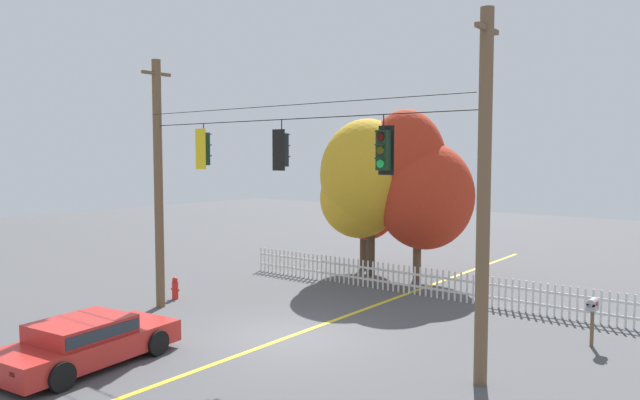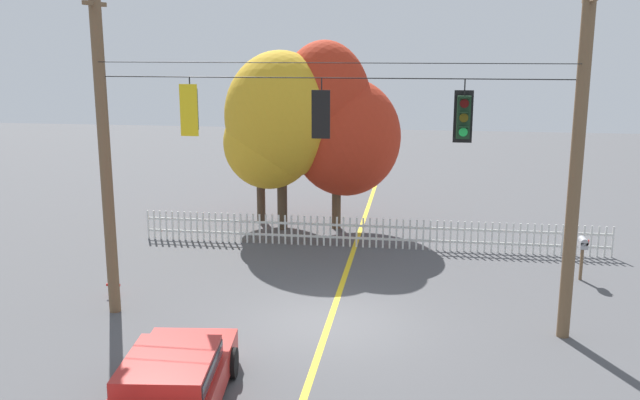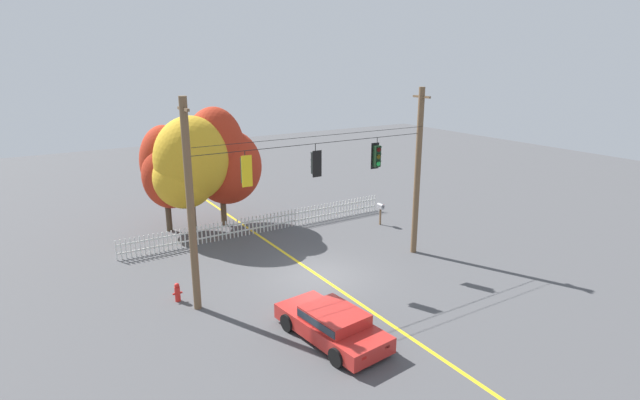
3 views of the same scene
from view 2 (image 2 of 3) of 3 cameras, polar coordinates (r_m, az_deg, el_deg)
The scene contains 13 objects.
ground at distance 17.73m, azimuth 0.73°, elevation -9.94°, with size 80.00×80.00×0.00m, color #4C4C4F.
lane_centerline_stripe at distance 17.72m, azimuth 0.73°, elevation -9.93°, with size 0.16×36.00×0.01m, color gold.
signal_support_span at distance 16.58m, azimuth 0.77°, elevation 3.41°, with size 11.48×1.10×8.15m.
traffic_signal_southbound_primary at distance 17.18m, azimuth -10.45°, elevation 7.22°, with size 0.43×0.38×1.39m.
traffic_signal_westbound_side at distance 16.46m, azimuth 0.13°, elevation 7.00°, with size 0.43×0.38×1.39m.
traffic_signal_northbound_secondary at distance 16.35m, azimuth 11.55°, elevation 6.61°, with size 0.43×0.38×1.45m.
white_picket_fence at distance 23.86m, azimuth 4.06°, elevation -2.66°, with size 15.76×0.06×1.03m.
autumn_maple_near_fence at distance 26.92m, azimuth -4.43°, elevation 5.63°, with size 3.08×3.21×5.94m.
autumn_maple_mid at distance 25.26m, azimuth -3.54°, elevation 6.04°, with size 4.09×3.62×6.56m.
autumn_oak_far_east at distance 25.52m, azimuth 1.39°, elevation 6.22°, with size 4.44×3.60×6.91m.
parked_car at distance 13.87m, azimuth -11.95°, elevation -14.21°, with size 2.37×4.58×1.15m.
fire_hydrant at distance 20.12m, azimuth -16.42°, elevation -6.50°, with size 0.38×0.22×0.78m.
roadside_mailbox at distance 21.84m, azimuth 20.52°, elevation -3.47°, with size 0.25×0.44×1.29m.
Camera 2 is at (2.11, -16.23, 6.81)m, focal length 39.49 mm.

